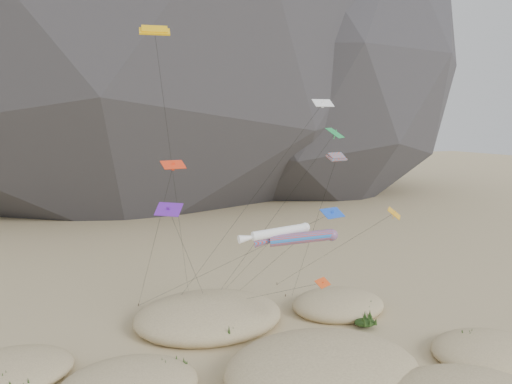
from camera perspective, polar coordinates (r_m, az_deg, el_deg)
dunes at (r=42.36m, az=0.68°, el=-20.54°), size 50.60×39.13×3.96m
dune_grass at (r=42.10m, az=2.81°, el=-20.58°), size 42.28×27.48×1.59m
kite_stakes at (r=60.53m, az=-2.90°, el=-12.13°), size 21.23×5.31×0.30m
rainbow_tube_kite at (r=46.02m, az=4.82°, el=-5.29°), size 7.50×15.65×11.30m
white_tube_kite at (r=46.03m, az=2.35°, el=-4.67°), size 7.16×14.61×11.62m
orange_parafoil at (r=44.17m, az=-11.43°, el=17.03°), size 7.80×17.23×28.95m
multi_parafoil at (r=47.75m, az=9.13°, el=3.71°), size 2.53×12.70×18.16m
delta_kites at (r=47.77m, az=5.12°, el=1.05°), size 23.43×20.25×23.29m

